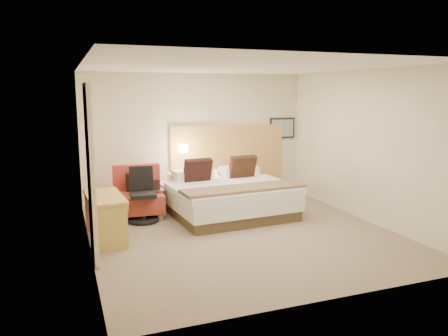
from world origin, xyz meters
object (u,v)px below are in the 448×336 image
object	(u,v)px
side_table	(154,201)
desk_chair	(143,199)
desk	(106,205)
bed	(227,196)
lounge_chair	(138,196)

from	to	relation	value
side_table	desk_chair	size ratio (longest dim) A/B	0.50
side_table	desk	bearing A→B (deg)	-129.33
desk	desk_chair	xyz separation A→B (m)	(0.71, 0.83, -0.17)
side_table	bed	bearing A→B (deg)	-17.83
bed	side_table	size ratio (longest dim) A/B	4.74
desk_chair	lounge_chair	bearing A→B (deg)	92.51
lounge_chair	bed	bearing A→B (deg)	-15.44
lounge_chair	desk	size ratio (longest dim) A/B	0.80
bed	desk	xyz separation A→B (m)	(-2.30, -0.77, 0.22)
bed	desk	bearing A→B (deg)	-161.47
desk_chair	bed	bearing A→B (deg)	-2.25
desk	side_table	bearing A→B (deg)	50.67
lounge_chair	desk	xyz separation A→B (m)	(-0.69, -1.22, 0.20)
lounge_chair	side_table	bearing A→B (deg)	-3.92
desk	bed	bearing A→B (deg)	18.53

